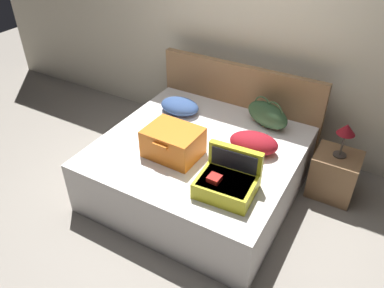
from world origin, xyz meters
The scene contains 11 objects.
ground_plane centered at (0.00, 0.00, 0.00)m, with size 12.00×12.00×0.00m, color gray.
back_wall centered at (0.00, 1.65, 1.30)m, with size 8.00×0.10×2.60m, color beige.
bed centered at (0.00, 0.40, 0.29)m, with size 1.87×1.80×0.57m, color silver.
headboard centered at (0.00, 1.34, 0.53)m, with size 1.91×0.08×1.05m, color olive.
hard_case_large centered at (-0.14, 0.15, 0.71)m, with size 0.51×0.42×0.27m.
hard_case_medium centered at (0.52, -0.05, 0.67)m, with size 0.49×0.43×0.35m.
duffel_bag centered at (0.44, 1.07, 0.71)m, with size 0.53×0.36×0.31m.
pillow_near_headboard centered at (-0.49, 0.85, 0.65)m, with size 0.45×0.32×0.15m, color navy.
pillow_center_head centered at (0.49, 0.58, 0.67)m, with size 0.46×0.29×0.19m, color maroon.
nightstand centered at (1.22, 1.05, 0.24)m, with size 0.44×0.40×0.48m, color olive.
table_lamp centered at (1.22, 1.05, 0.76)m, with size 0.17×0.17×0.36m.
Camera 1 is at (1.44, -2.24, 2.73)m, focal length 35.56 mm.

